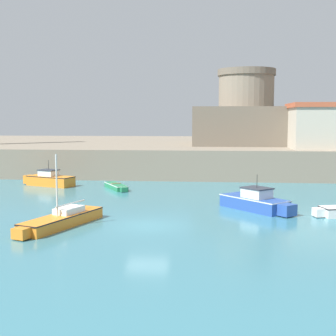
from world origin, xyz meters
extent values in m
plane|color=teal|center=(0.00, 0.00, 0.00)|extent=(200.00, 200.00, 0.00)
cube|color=gray|center=(0.00, 39.78, 1.58)|extent=(120.00, 40.00, 3.15)
cube|color=#284C9E|center=(6.75, 5.59, 0.44)|extent=(4.71, 4.99, 0.87)
cube|color=#284C9E|center=(8.67, 3.39, 0.44)|extent=(1.35, 1.33, 0.74)
cube|color=white|center=(6.75, 5.59, 0.83)|extent=(4.76, 5.04, 0.07)
cube|color=silver|center=(6.91, 5.40, 1.19)|extent=(2.22, 2.25, 0.63)
cube|color=#2D333D|center=(6.91, 5.40, 1.55)|extent=(2.39, 2.42, 0.08)
cylinder|color=black|center=(6.91, 5.40, 2.04)|extent=(0.04, 0.04, 0.90)
cube|color=white|center=(10.68, 3.42, 0.31)|extent=(0.79, 0.88, 0.53)
cube|color=orange|center=(-4.95, -0.62, 0.34)|extent=(3.52, 6.38, 0.67)
cube|color=orange|center=(-6.13, -3.87, 0.34)|extent=(0.99, 0.90, 0.57)
cube|color=black|center=(-4.95, -0.62, 0.63)|extent=(3.56, 6.44, 0.07)
cylinder|color=silver|center=(-5.11, -1.06, 2.48)|extent=(0.10, 0.10, 3.62)
cylinder|color=silver|center=(-4.68, 0.12, 1.22)|extent=(1.03, 2.67, 0.08)
cube|color=silver|center=(-4.74, -0.03, 0.85)|extent=(1.61, 2.11, 0.36)
cube|color=orange|center=(-11.40, 15.64, 0.47)|extent=(4.84, 3.20, 0.94)
cube|color=orange|center=(-13.87, 16.59, 0.47)|extent=(1.04, 1.14, 0.80)
cube|color=black|center=(-11.40, 15.64, 0.90)|extent=(4.89, 3.24, 0.07)
cube|color=silver|center=(-11.61, 15.72, 1.20)|extent=(1.94, 1.75, 0.52)
cube|color=#2D333D|center=(-11.61, 15.72, 1.50)|extent=(2.09, 1.88, 0.08)
cylinder|color=black|center=(-11.61, 15.72, 1.99)|extent=(0.04, 0.04, 0.90)
cube|color=#237A4C|center=(-4.83, 14.24, 0.23)|extent=(2.75, 3.69, 0.46)
cube|color=#237A4C|center=(-3.78, 12.45, 0.23)|extent=(0.72, 0.68, 0.39)
cube|color=white|center=(-4.83, 14.24, 0.42)|extent=(2.78, 3.73, 0.07)
cube|color=#997F5B|center=(-4.83, 14.24, 0.50)|extent=(0.85, 0.61, 0.08)
cube|color=black|center=(-5.82, 15.93, 0.28)|extent=(0.27, 0.27, 0.36)
cube|color=#685E4F|center=(8.00, 32.86, 5.45)|extent=(12.97, 12.97, 4.59)
cylinder|color=gray|center=(8.00, 32.86, 7.41)|extent=(6.85, 6.85, 8.52)
cylinder|color=#685E4F|center=(8.00, 32.86, 12.07)|extent=(7.19, 7.19, 0.80)
cube|color=#BCB29E|center=(16.00, 24.42, 5.32)|extent=(7.57, 6.41, 4.35)
cube|color=#B25133|center=(16.00, 24.42, 7.75)|extent=(7.95, 6.73, 0.50)
camera|label=1|loc=(3.79, -27.01, 6.28)|focal=50.00mm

